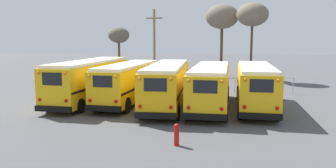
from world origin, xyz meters
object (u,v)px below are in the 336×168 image
(school_bus_2, at_px, (167,83))
(school_bus_4, at_px, (256,85))
(bare_tree_0, at_px, (222,17))
(bare_tree_1, at_px, (252,15))
(school_bus_0, at_px, (90,79))
(bare_tree_2, at_px, (119,36))
(school_bus_1, at_px, (129,81))
(utility_pole, at_px, (154,45))
(fire_hydrant, at_px, (177,135))
(school_bus_3, at_px, (211,85))

(school_bus_2, bearing_deg, school_bus_4, 2.29)
(bare_tree_0, relative_size, bare_tree_1, 1.01)
(school_bus_0, xyz_separation_m, bare_tree_2, (-4.03, 20.33, 3.56))
(school_bus_1, xyz_separation_m, utility_pole, (-0.33, 11.57, 2.58))
(utility_pole, relative_size, bare_tree_0, 0.88)
(fire_hydrant, bearing_deg, utility_pole, 104.12)
(school_bus_2, height_order, school_bus_4, school_bus_2)
(school_bus_2, height_order, school_bus_3, school_bus_2)
(school_bus_1, relative_size, school_bus_3, 0.96)
(school_bus_0, height_order, bare_tree_2, bare_tree_2)
(school_bus_1, xyz_separation_m, bare_tree_2, (-7.16, 20.36, 3.66))
(school_bus_2, relative_size, bare_tree_1, 1.21)
(school_bus_3, bearing_deg, bare_tree_0, 87.74)
(school_bus_1, height_order, fire_hydrant, school_bus_1)
(bare_tree_1, distance_m, fire_hydrant, 26.47)
(school_bus_0, distance_m, bare_tree_1, 21.28)
(bare_tree_2, bearing_deg, school_bus_2, -64.10)
(school_bus_1, bearing_deg, bare_tree_1, 55.87)
(school_bus_4, distance_m, bare_tree_2, 26.92)
(school_bus_3, relative_size, fire_hydrant, 10.02)
(school_bus_3, relative_size, utility_pole, 1.29)
(bare_tree_1, relative_size, fire_hydrant, 8.69)
(utility_pole, height_order, bare_tree_1, bare_tree_1)
(school_bus_0, height_order, fire_hydrant, school_bus_0)
(school_bus_4, bearing_deg, school_bus_3, -173.80)
(utility_pole, xyz_separation_m, bare_tree_2, (-6.83, 8.79, 1.08))
(school_bus_0, xyz_separation_m, school_bus_4, (12.50, -0.60, -0.08))
(school_bus_3, bearing_deg, bare_tree_1, 75.62)
(school_bus_2, bearing_deg, bare_tree_1, 65.74)
(school_bus_1, bearing_deg, bare_tree_0, 68.56)
(bare_tree_0, bearing_deg, bare_tree_2, 169.69)
(bare_tree_1, height_order, fire_hydrant, bare_tree_1)
(school_bus_1, bearing_deg, school_bus_4, -3.48)
(school_bus_0, relative_size, bare_tree_2, 1.69)
(school_bus_2, relative_size, bare_tree_0, 1.20)
(bare_tree_0, xyz_separation_m, fire_hydrant, (-2.00, -27.34, -7.00))
(school_bus_0, xyz_separation_m, school_bus_1, (3.12, -0.03, -0.10))
(school_bus_2, height_order, fire_hydrant, school_bus_2)
(school_bus_3, xyz_separation_m, school_bus_4, (3.12, 0.34, 0.02))
(school_bus_4, bearing_deg, school_bus_1, 176.52)
(school_bus_4, bearing_deg, bare_tree_2, 128.30)
(bare_tree_1, bearing_deg, school_bus_1, -124.13)
(bare_tree_2, distance_m, fire_hydrant, 32.64)
(utility_pole, bearing_deg, bare_tree_1, 19.49)
(school_bus_4, xyz_separation_m, bare_tree_2, (-16.53, 20.93, 3.64))
(bare_tree_1, bearing_deg, fire_hydrant, -102.31)
(school_bus_2, bearing_deg, bare_tree_0, 78.28)
(bare_tree_0, bearing_deg, school_bus_3, -92.26)
(school_bus_1, distance_m, school_bus_2, 3.23)
(school_bus_1, distance_m, bare_tree_1, 19.50)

